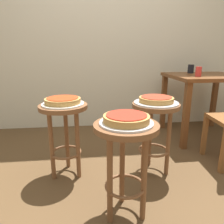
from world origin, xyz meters
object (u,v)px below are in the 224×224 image
object	(u,v)px
stool_middle	(155,122)
cup_near_edge	(198,72)
serving_plate_middle	(156,103)
pizza_leftside	(63,100)
serving_plate_leftside	(63,104)
serving_plate_foreground	(126,123)
cup_far_edge	(191,69)
stool_leftside	(64,123)
stool_foreground	(126,148)
pizza_middle	(156,99)
dining_table	(204,86)
pizza_foreground	(126,118)

from	to	relation	value
stool_middle	cup_near_edge	distance (m)	0.96
serving_plate_middle	pizza_leftside	xyz separation A→B (m)	(-0.76, 0.05, 0.03)
stool_middle	pizza_leftside	distance (m)	0.78
serving_plate_middle	serving_plate_leftside	distance (m)	0.76
serving_plate_foreground	pizza_leftside	distance (m)	0.68
serving_plate_foreground	cup_far_edge	bearing A→B (deg)	52.94
stool_middle	stool_leftside	xyz separation A→B (m)	(-0.76, 0.05, 0.00)
stool_foreground	serving_plate_middle	size ratio (longest dim) A/B	1.73
pizza_middle	serving_plate_foreground	bearing A→B (deg)	-124.96
stool_foreground	dining_table	xyz separation A→B (m)	(1.19, 1.25, 0.18)
serving_plate_leftside	dining_table	size ratio (longest dim) A/B	0.40
stool_middle	pizza_middle	xyz separation A→B (m)	(0.00, -0.00, 0.19)
serving_plate_foreground	serving_plate_leftside	bearing A→B (deg)	128.26
dining_table	pizza_foreground	bearing A→B (deg)	-133.61
cup_far_edge	stool_leftside	bearing A→B (deg)	-148.63
pizza_foreground	serving_plate_middle	world-z (taller)	pizza_foreground
serving_plate_middle	pizza_leftside	world-z (taller)	pizza_leftside
cup_near_edge	cup_far_edge	xyz separation A→B (m)	(0.10, 0.38, 0.00)
cup_near_edge	cup_far_edge	size ratio (longest dim) A/B	0.99
stool_foreground	pizza_leftside	size ratio (longest dim) A/B	2.19
serving_plate_foreground	serving_plate_middle	bearing A→B (deg)	55.04
stool_middle	serving_plate_leftside	size ratio (longest dim) A/B	1.86
stool_middle	serving_plate_middle	world-z (taller)	serving_plate_middle
stool_leftside	pizza_middle	bearing A→B (deg)	-3.57
serving_plate_foreground	pizza_middle	size ratio (longest dim) A/B	1.14
serving_plate_foreground	pizza_middle	bearing A→B (deg)	55.04
stool_leftside	cup_near_edge	world-z (taller)	cup_near_edge
serving_plate_middle	pizza_middle	size ratio (longest dim) A/B	1.29
serving_plate_leftside	pizza_leftside	size ratio (longest dim) A/B	1.18
pizza_middle	pizza_leftside	bearing A→B (deg)	176.43
stool_leftside	dining_table	distance (m)	1.77
dining_table	cup_far_edge	world-z (taller)	cup_far_edge
stool_foreground	cup_far_edge	world-z (taller)	cup_far_edge
pizza_leftside	cup_near_edge	world-z (taller)	cup_near_edge
stool_foreground	stool_leftside	bearing A→B (deg)	128.26
stool_middle	cup_far_edge	size ratio (longest dim) A/B	5.77
serving_plate_foreground	pizza_middle	distance (m)	0.59
serving_plate_leftside	pizza_leftside	xyz separation A→B (m)	(0.00, 0.00, 0.03)
pizza_foreground	cup_far_edge	xyz separation A→B (m)	(1.10, 1.46, 0.17)
serving_plate_leftside	stool_foreground	bearing A→B (deg)	-51.74
stool_foreground	cup_far_edge	bearing A→B (deg)	52.94
stool_leftside	dining_table	bearing A→B (deg)	24.01
serving_plate_middle	pizza_leftside	bearing A→B (deg)	176.43
stool_foreground	serving_plate_foreground	world-z (taller)	serving_plate_foreground
pizza_foreground	cup_far_edge	distance (m)	1.84
serving_plate_middle	cup_near_edge	xyz separation A→B (m)	(0.66, 0.59, 0.20)
stool_leftside	serving_plate_middle	bearing A→B (deg)	-3.57
serving_plate_leftside	cup_far_edge	size ratio (longest dim) A/B	3.10
stool_middle	serving_plate_leftside	world-z (taller)	serving_plate_leftside
stool_foreground	cup_near_edge	world-z (taller)	cup_near_edge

